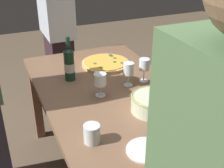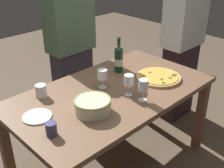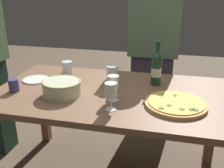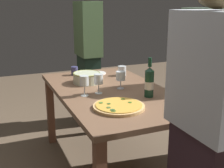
{
  "view_description": "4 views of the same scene",
  "coord_description": "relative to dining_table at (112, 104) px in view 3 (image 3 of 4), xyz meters",
  "views": [
    {
      "loc": [
        -1.6,
        0.68,
        1.7
      ],
      "look_at": [
        0.0,
        0.0,
        0.81
      ],
      "focal_mm": 48.5,
      "sensor_mm": 36.0,
      "label": 1
    },
    {
      "loc": [
        -1.36,
        -1.39,
        1.82
      ],
      "look_at": [
        0.0,
        0.0,
        0.81
      ],
      "focal_mm": 45.92,
      "sensor_mm": 36.0,
      "label": 2
    },
    {
      "loc": [
        0.37,
        -1.58,
        1.44
      ],
      "look_at": [
        0.0,
        0.0,
        0.81
      ],
      "focal_mm": 41.52,
      "sensor_mm": 36.0,
      "label": 3
    },
    {
      "loc": [
        2.24,
        -0.95,
        1.49
      ],
      "look_at": [
        0.0,
        0.0,
        0.81
      ],
      "focal_mm": 47.78,
      "sensor_mm": 36.0,
      "label": 4
    }
  ],
  "objects": [
    {
      "name": "serving_bowl",
      "position": [
        -0.31,
        -0.13,
        0.15
      ],
      "size": [
        0.25,
        0.25,
        0.1
      ],
      "color": "beige",
      "rests_on": "dining_table"
    },
    {
      "name": "wine_glass_near_pizza",
      "position": [
        -0.02,
        0.09,
        0.2
      ],
      "size": [
        0.08,
        0.08,
        0.15
      ],
      "color": "white",
      "rests_on": "dining_table"
    },
    {
      "name": "dining_table",
      "position": [
        0.0,
        0.0,
        0.0
      ],
      "size": [
        1.6,
        0.9,
        0.75
      ],
      "color": "brown",
      "rests_on": "ground"
    },
    {
      "name": "wine_bottle",
      "position": [
        0.28,
        0.2,
        0.21
      ],
      "size": [
        0.07,
        0.07,
        0.32
      ],
      "color": "#163A26",
      "rests_on": "dining_table"
    },
    {
      "name": "cup_amber",
      "position": [
        -0.44,
        0.3,
        0.14
      ],
      "size": [
        0.08,
        0.08,
        0.1
      ],
      "primitive_type": "cylinder",
      "color": "white",
      "rests_on": "dining_table"
    },
    {
      "name": "pizza",
      "position": [
        0.42,
        -0.13,
        0.11
      ],
      "size": [
        0.37,
        0.37,
        0.03
      ],
      "color": "#E2B471",
      "rests_on": "dining_table"
    },
    {
      "name": "wine_glass_far_left",
      "position": [
        0.04,
        -0.14,
        0.21
      ],
      "size": [
        0.07,
        0.07,
        0.16
      ],
      "color": "white",
      "rests_on": "dining_table"
    },
    {
      "name": "side_plate",
      "position": [
        -0.61,
        0.08,
        0.1
      ],
      "size": [
        0.2,
        0.2,
        0.01
      ],
      "primitive_type": "cylinder",
      "color": "white",
      "rests_on": "dining_table"
    },
    {
      "name": "wine_glass_by_bottle",
      "position": [
        0.05,
        -0.26,
        0.21
      ],
      "size": [
        0.07,
        0.07,
        0.17
      ],
      "color": "white",
      "rests_on": "dining_table"
    },
    {
      "name": "cup_ceramic",
      "position": [
        -0.65,
        -0.14,
        0.14
      ],
      "size": [
        0.07,
        0.07,
        0.09
      ],
      "primitive_type": "cylinder",
      "color": "#3F4073",
      "rests_on": "dining_table"
    },
    {
      "name": "person_guest_left",
      "position": [
        0.21,
        0.79,
        0.18
      ],
      "size": [
        0.45,
        0.24,
        1.66
      ],
      "rotation": [
        0.0,
        0.0,
        -1.83
      ],
      "color": "#312D3C",
      "rests_on": "ground"
    }
  ]
}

